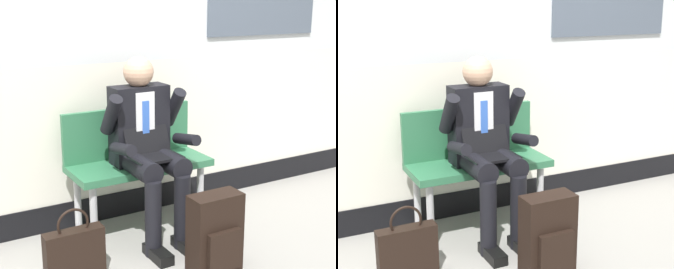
# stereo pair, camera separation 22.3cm
# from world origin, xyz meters

# --- Properties ---
(ground_plane) EXTENTS (18.00, 18.00, 0.00)m
(ground_plane) POSITION_xyz_m (0.00, 0.00, 0.00)
(ground_plane) COLOR gray
(station_wall) EXTENTS (6.91, 0.16, 3.18)m
(station_wall) POSITION_xyz_m (0.01, 0.67, 1.58)
(station_wall) COLOR silver
(station_wall) RESTS_ON ground
(bench_with_person) EXTENTS (1.00, 0.42, 0.88)m
(bench_with_person) POSITION_xyz_m (-0.23, 0.39, 0.54)
(bench_with_person) COLOR #2D6B47
(bench_with_person) RESTS_ON ground
(person_seated) EXTENTS (0.57, 0.70, 1.27)m
(person_seated) POSITION_xyz_m (-0.23, 0.19, 0.68)
(person_seated) COLOR black
(person_seated) RESTS_ON ground
(backpack) EXTENTS (0.33, 0.20, 0.51)m
(backpack) POSITION_xyz_m (-0.11, -0.45, 0.25)
(backpack) COLOR black
(backpack) RESTS_ON ground
(handbag) EXTENTS (0.36, 0.10, 0.46)m
(handbag) POSITION_xyz_m (-0.89, -0.10, 0.17)
(handbag) COLOR black
(handbag) RESTS_ON ground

